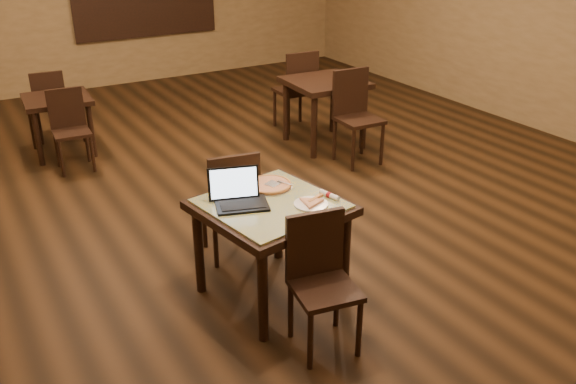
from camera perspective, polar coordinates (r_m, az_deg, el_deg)
ground at (r=6.18m, az=-1.70°, el=-0.23°), size 10.00×10.00×0.00m
wall_right at (r=8.37m, az=23.80°, el=15.22°), size 0.02×10.00×3.00m
tiled_table at (r=4.32m, az=-1.61°, el=-2.22°), size 1.06×1.06×0.76m
chair_main_near at (r=3.94m, az=3.04°, el=-7.65°), size 0.45×0.45×0.91m
chair_main_far at (r=4.86m, az=-5.28°, el=-0.70°), size 0.47×0.47×0.94m
laptop at (r=4.25m, az=-4.70°, el=-0.27°), size 0.42×0.38×0.24m
plate at (r=4.23m, az=2.16°, el=-1.15°), size 0.24×0.24×0.01m
pizza_slice at (r=4.22m, az=2.17°, el=-0.96°), size 0.26×0.26×0.02m
pizza_pan at (r=4.51m, az=-1.78°, el=0.55°), size 0.35×0.35×0.01m
pizza_whole at (r=4.51m, az=-1.79°, el=0.71°), size 0.33×0.33×0.02m
spatula at (r=4.49m, az=-1.44°, el=0.78°), size 0.18×0.25×0.01m
napkin_roll at (r=4.35m, az=3.88°, el=-0.28°), size 0.07×0.18×0.04m
other_table_a at (r=7.34m, az=3.46°, el=9.41°), size 0.89×0.89×0.80m
other_table_a_chair_near at (r=6.89m, az=6.28°, el=7.57°), size 0.47×0.47×1.03m
other_table_a_chair_far at (r=7.85m, az=0.94°, el=9.87°), size 0.47×0.47×1.03m
other_table_b at (r=7.55m, az=-20.73°, el=7.48°), size 0.77×0.77×0.68m
other_table_b_chair_near at (r=7.08m, az=-19.77°, el=5.95°), size 0.41×0.41×0.88m
other_table_b_chair_far at (r=8.05m, az=-21.43°, el=7.89°), size 0.41×0.41×0.88m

